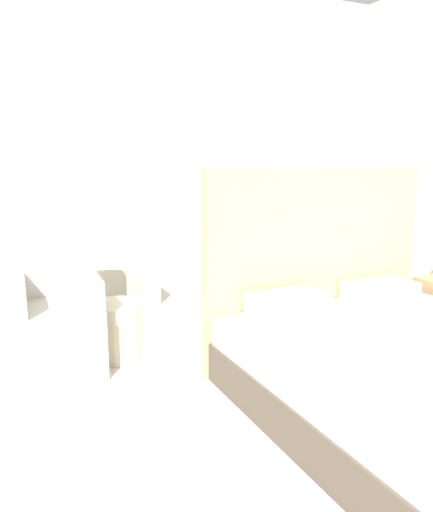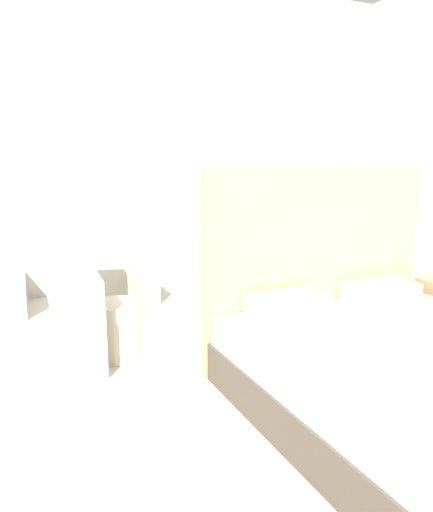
% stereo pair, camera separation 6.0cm
% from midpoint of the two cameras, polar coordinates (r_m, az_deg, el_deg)
% --- Properties ---
extents(wall_back, '(10.00, 0.06, 2.90)m').
position_cam_midpoint_polar(wall_back, '(4.29, -11.06, 11.23)').
color(wall_back, silver).
rests_on(wall_back, ground_plane).
extents(bed, '(1.74, 2.17, 1.37)m').
position_cam_midpoint_polar(bed, '(3.01, 22.71, -12.54)').
color(bed, '#4C4238').
rests_on(bed, ground_plane).
extents(armchair_near_window_left, '(0.60, 0.63, 0.95)m').
position_cam_midpoint_polar(armchair_near_window_left, '(3.60, -17.24, -7.53)').
color(armchair_near_window_left, '#B7B2A8').
rests_on(armchair_near_window_left, ground_plane).
extents(armchair_near_window_right, '(0.58, 0.62, 0.95)m').
position_cam_midpoint_polar(armchair_near_window_right, '(3.78, -4.44, -6.18)').
color(armchair_near_window_right, '#B7B2A8').
rests_on(armchair_near_window_right, ground_plane).
extents(side_table, '(0.39, 0.39, 0.41)m').
position_cam_midpoint_polar(side_table, '(3.71, -10.67, -8.29)').
color(side_table, '#B7AD93').
rests_on(side_table, ground_plane).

